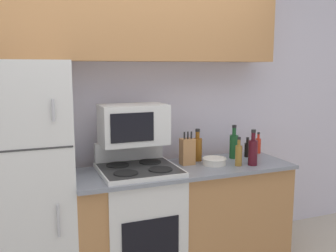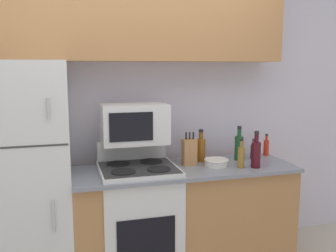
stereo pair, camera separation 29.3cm
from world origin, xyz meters
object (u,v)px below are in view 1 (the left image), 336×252
(bottle_wine_green, at_px, (234,145))
(bottle_vinegar, at_px, (239,155))
(refrigerator, at_px, (20,183))
(bottle_soy_sauce, at_px, (247,149))
(bottle_wine_red, at_px, (253,151))
(microwave, at_px, (133,124))
(bowl, at_px, (214,161))
(stove, at_px, (139,221))
(bottle_hot_sauce, at_px, (258,145))
(knife_block, at_px, (187,151))
(bottle_whiskey, at_px, (197,148))

(bottle_wine_green, bearing_deg, bottle_vinegar, -112.40)
(refrigerator, bearing_deg, bottle_soy_sauce, 0.90)
(refrigerator, bearing_deg, bottle_wine_red, -7.44)
(refrigerator, bearing_deg, microwave, 2.79)
(bowl, xyz_separation_m, bottle_wine_green, (0.27, 0.14, 0.09))
(bottle_vinegar, height_order, bottle_soy_sauce, bottle_vinegar)
(stove, distance_m, bottle_vinegar, 0.97)
(microwave, relative_size, bottle_hot_sauce, 2.63)
(stove, distance_m, bottle_soy_sauce, 1.17)
(bottle_hot_sauce, bearing_deg, knife_block, -170.94)
(refrigerator, distance_m, knife_block, 1.32)
(knife_block, height_order, bottle_whiskey, bottle_whiskey)
(bottle_soy_sauce, bearing_deg, bottle_hot_sauce, 25.91)
(knife_block, distance_m, bottle_whiskey, 0.16)
(bottle_whiskey, bearing_deg, microwave, -176.90)
(bottle_hot_sauce, relative_size, bottle_wine_red, 0.67)
(bottle_wine_red, bearing_deg, bottle_wine_green, 94.25)
(stove, height_order, bottle_whiskey, bottle_whiskey)
(microwave, height_order, bowl, microwave)
(bottle_vinegar, xyz_separation_m, bottle_wine_green, (0.10, 0.24, 0.02))
(bowl, xyz_separation_m, bottle_hot_sauce, (0.59, 0.22, 0.05))
(microwave, height_order, bottle_wine_red, microwave)
(stove, bearing_deg, bottle_hot_sauce, 8.91)
(stove, relative_size, bottle_wine_green, 3.59)
(knife_block, relative_size, bottle_soy_sauce, 1.55)
(bottle_vinegar, xyz_separation_m, bottle_whiskey, (-0.24, 0.28, 0.02))
(bottle_soy_sauce, xyz_separation_m, bottle_wine_red, (-0.12, -0.27, 0.05))
(knife_block, height_order, bottle_vinegar, knife_block)
(microwave, xyz_separation_m, bottle_vinegar, (0.82, -0.25, -0.26))
(bottle_soy_sauce, bearing_deg, bottle_wine_red, -114.88)
(bottle_wine_green, bearing_deg, stove, -173.27)
(microwave, bearing_deg, bottle_soy_sauce, -0.63)
(knife_block, xyz_separation_m, bottle_wine_red, (0.49, -0.23, 0.01))
(refrigerator, xyz_separation_m, bottle_vinegar, (1.69, -0.21, 0.11))
(microwave, distance_m, bottle_wine_red, 1.01)
(bottle_vinegar, bearing_deg, bowl, 149.12)
(stove, height_order, bowl, stove)
(bottle_vinegar, relative_size, bottle_wine_green, 0.80)
(bottle_wine_red, bearing_deg, bottle_whiskey, 139.24)
(refrigerator, relative_size, bottle_soy_sauce, 9.65)
(microwave, distance_m, bottle_whiskey, 0.63)
(bottle_whiskey, xyz_separation_m, bottle_wine_green, (0.34, -0.04, 0.01))
(microwave, height_order, bottle_hot_sauce, microwave)
(microwave, relative_size, bottle_wine_red, 1.75)
(stove, height_order, bottle_hot_sauce, bottle_hot_sauce)
(knife_block, bearing_deg, refrigerator, 179.56)
(bottle_soy_sauce, bearing_deg, bottle_vinegar, -135.45)
(knife_block, bearing_deg, microwave, 173.38)
(bottle_vinegar, height_order, bottle_whiskey, bottle_whiskey)
(knife_block, bearing_deg, bottle_wine_green, 4.90)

